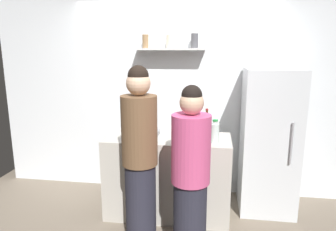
# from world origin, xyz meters

# --- Properties ---
(back_wall_assembly) EXTENTS (4.80, 0.32, 2.60)m
(back_wall_assembly) POSITION_xyz_m (-0.00, 1.25, 1.30)
(back_wall_assembly) COLOR white
(back_wall_assembly) RESTS_ON ground
(refrigerator) EXTENTS (0.63, 0.65, 1.69)m
(refrigerator) POSITION_xyz_m (1.17, 0.85, 0.85)
(refrigerator) COLOR silver
(refrigerator) RESTS_ON ground
(counter) EXTENTS (1.40, 0.60, 0.93)m
(counter) POSITION_xyz_m (0.02, 0.55, 0.47)
(counter) COLOR #B7B2A8
(counter) RESTS_ON ground
(baking_pan) EXTENTS (0.34, 0.24, 0.05)m
(baking_pan) POSITION_xyz_m (-0.27, 0.59, 0.96)
(baking_pan) COLOR gray
(baking_pan) RESTS_ON counter
(utensil_holder) EXTENTS (0.11, 0.11, 0.22)m
(utensil_holder) POSITION_xyz_m (0.17, 0.65, 0.99)
(utensil_holder) COLOR #B2B2B7
(utensil_holder) RESTS_ON counter
(wine_bottle_pale_glass) EXTENTS (0.07, 0.07, 0.35)m
(wine_bottle_pale_glass) POSITION_xyz_m (0.32, 0.39, 1.07)
(wine_bottle_pale_glass) COLOR #B2BFB2
(wine_bottle_pale_glass) RESTS_ON counter
(wine_bottle_amber_glass) EXTENTS (0.07, 0.07, 0.34)m
(wine_bottle_amber_glass) POSITION_xyz_m (0.44, 0.56, 1.06)
(wine_bottle_amber_glass) COLOR #472814
(wine_bottle_amber_glass) RESTS_ON counter
(wine_bottle_green_glass) EXTENTS (0.08, 0.08, 0.31)m
(wine_bottle_green_glass) POSITION_xyz_m (-0.49, 0.80, 1.05)
(wine_bottle_green_glass) COLOR #19471E
(wine_bottle_green_glass) RESTS_ON counter
(water_bottle_plastic) EXTENTS (0.09, 0.09, 0.25)m
(water_bottle_plastic) POSITION_xyz_m (0.54, 0.42, 1.05)
(water_bottle_plastic) COLOR silver
(water_bottle_plastic) RESTS_ON counter
(person_pink_top) EXTENTS (0.34, 0.34, 1.62)m
(person_pink_top) POSITION_xyz_m (0.33, -0.22, 0.80)
(person_pink_top) COLOR #262633
(person_pink_top) RESTS_ON ground
(person_brown_jacket) EXTENTS (0.34, 0.34, 1.77)m
(person_brown_jacket) POSITION_xyz_m (-0.17, -0.03, 0.88)
(person_brown_jacket) COLOR #262633
(person_brown_jacket) RESTS_ON ground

